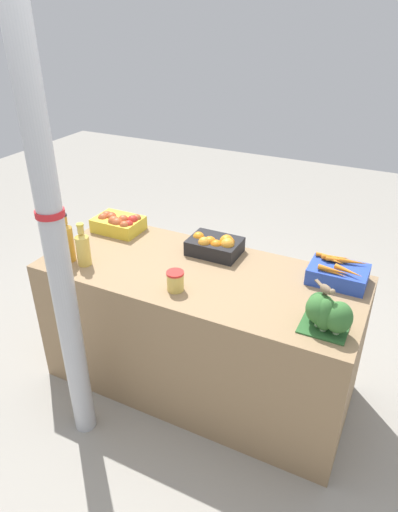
# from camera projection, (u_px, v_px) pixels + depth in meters

# --- Properties ---
(ground_plane) EXTENTS (10.00, 10.00, 0.00)m
(ground_plane) POSITION_uv_depth(u_px,v_px,m) (199.00, 380.00, 2.99)
(ground_plane) COLOR gray
(market_table) EXTENTS (1.84, 0.78, 0.83)m
(market_table) POSITION_uv_depth(u_px,v_px,m) (199.00, 330.00, 2.78)
(market_table) COLOR #937551
(market_table) RESTS_ON ground_plane
(support_pole) EXTENTS (0.13, 0.13, 2.45)m
(support_pole) POSITION_uv_depth(u_px,v_px,m) (54.00, 237.00, 2.08)
(support_pole) COLOR #B7BABF
(support_pole) RESTS_ON ground_plane
(apple_crate) EXTENTS (0.31, 0.22, 0.13)m
(apple_crate) POSITION_uv_depth(u_px,v_px,m) (118.00, 223.00, 3.01)
(apple_crate) COLOR gold
(apple_crate) RESTS_ON market_table
(orange_crate) EXTENTS (0.31, 0.22, 0.13)m
(orange_crate) POSITION_uv_depth(u_px,v_px,m) (216.00, 245.00, 2.74)
(orange_crate) COLOR black
(orange_crate) RESTS_ON market_table
(carrot_crate) EXTENTS (0.31, 0.22, 0.13)m
(carrot_crate) POSITION_uv_depth(u_px,v_px,m) (338.00, 273.00, 2.46)
(carrot_crate) COLOR #2847B7
(carrot_crate) RESTS_ON market_table
(broccoli_pile) EXTENTS (0.23, 0.19, 0.18)m
(broccoli_pile) POSITION_uv_depth(u_px,v_px,m) (326.00, 313.00, 2.08)
(broccoli_pile) COLOR #2D602D
(broccoli_pile) RESTS_ON market_table
(juice_bottle_cloudy) EXTENTS (0.06, 0.06, 0.26)m
(juice_bottle_cloudy) POSITION_uv_depth(u_px,v_px,m) (55.00, 240.00, 2.68)
(juice_bottle_cloudy) COLOR beige
(juice_bottle_cloudy) RESTS_ON market_table
(juice_bottle_amber) EXTENTS (0.07, 0.07, 0.30)m
(juice_bottle_amber) POSITION_uv_depth(u_px,v_px,m) (68.00, 241.00, 2.64)
(juice_bottle_amber) COLOR gold
(juice_bottle_amber) RESTS_ON market_table
(juice_bottle_golden) EXTENTS (0.08, 0.08, 0.26)m
(juice_bottle_golden) POSITION_uv_depth(u_px,v_px,m) (83.00, 248.00, 2.60)
(juice_bottle_golden) COLOR gold
(juice_bottle_golden) RESTS_ON market_table
(pickle_jar) EXTENTS (0.09, 0.09, 0.11)m
(pickle_jar) POSITION_uv_depth(u_px,v_px,m) (175.00, 281.00, 2.39)
(pickle_jar) COLOR #DBBC56
(pickle_jar) RESTS_ON market_table
(sparrow_bird) EXTENTS (0.11, 0.09, 0.05)m
(sparrow_bird) POSITION_uv_depth(u_px,v_px,m) (327.00, 289.00, 2.05)
(sparrow_bird) COLOR #4C3D2D
(sparrow_bird) RESTS_ON broccoli_pile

